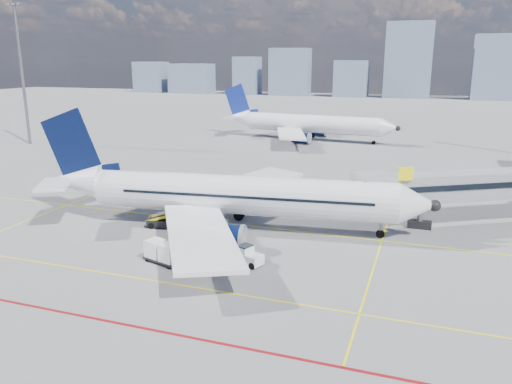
% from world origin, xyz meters
% --- Properties ---
extents(ground, '(420.00, 420.00, 0.00)m').
position_xyz_m(ground, '(0.00, 0.00, 0.00)').
color(ground, gray).
rests_on(ground, ground).
extents(apron_markings, '(90.00, 35.12, 0.01)m').
position_xyz_m(apron_markings, '(-0.58, -3.91, 0.01)').
color(apron_markings, '#FBEB0D').
rests_on(apron_markings, ground).
extents(jet_bridge, '(23.55, 15.78, 6.30)m').
position_xyz_m(jet_bridge, '(23.51, 16.91, 3.74)').
color(jet_bridge, '#94979C').
rests_on(jet_bridge, ground).
extents(floodlight_mast_nw, '(3.20, 0.61, 25.45)m').
position_xyz_m(floodlight_mast_nw, '(-55.00, 40.00, 13.59)').
color(floodlight_mast_nw, slate).
rests_on(floodlight_mast_nw, ground).
extents(distant_skyline, '(246.04, 14.33, 31.99)m').
position_xyz_m(distant_skyline, '(4.92, 190.00, 10.90)').
color(distant_skyline, gray).
rests_on(distant_skyline, ground).
extents(main_aircraft, '(37.83, 32.87, 11.08)m').
position_xyz_m(main_aircraft, '(-0.48, 6.85, 3.22)').
color(main_aircraft, white).
rests_on(main_aircraft, ground).
extents(second_aircraft, '(36.71, 31.94, 10.84)m').
position_xyz_m(second_aircraft, '(-6.65, 62.49, 3.23)').
color(second_aircraft, white).
rests_on(second_aircraft, ground).
extents(baggage_tug, '(2.49, 2.00, 1.52)m').
position_xyz_m(baggage_tug, '(4.61, -0.88, 0.73)').
color(baggage_tug, white).
rests_on(baggage_tug, ground).
extents(cargo_dolly, '(3.40, 2.25, 1.72)m').
position_xyz_m(cargo_dolly, '(-1.82, -2.81, 0.94)').
color(cargo_dolly, black).
rests_on(cargo_dolly, ground).
extents(belt_loader, '(5.94, 2.46, 2.38)m').
position_xyz_m(belt_loader, '(-5.47, 5.10, 0.62)').
color(belt_loader, black).
rests_on(belt_loader, ground).
extents(ramp_worker, '(0.73, 0.77, 1.76)m').
position_xyz_m(ramp_worker, '(3.63, -2.49, 0.88)').
color(ramp_worker, yellow).
rests_on(ramp_worker, ground).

